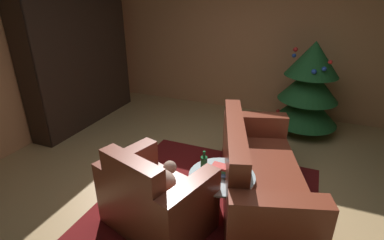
{
  "coord_description": "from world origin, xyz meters",
  "views": [
    {
      "loc": [
        0.86,
        -2.58,
        2.14
      ],
      "look_at": [
        -0.25,
        0.14,
        0.82
      ],
      "focal_mm": 27.65,
      "sensor_mm": 36.0,
      "label": 1
    }
  ],
  "objects_px": {
    "bookshelf_unit": "(86,58)",
    "armchair_red": "(155,199)",
    "book_stack_on_table": "(220,170)",
    "bottle_on_table": "(204,165)",
    "decorated_tree": "(309,87)",
    "couch_red": "(257,176)",
    "coffee_table": "(222,179)"
  },
  "relations": [
    {
      "from": "book_stack_on_table",
      "to": "armchair_red",
      "type": "bearing_deg",
      "value": -137.67
    },
    {
      "from": "couch_red",
      "to": "decorated_tree",
      "type": "height_order",
      "value": "decorated_tree"
    },
    {
      "from": "coffee_table",
      "to": "bottle_on_table",
      "type": "xyz_separation_m",
      "value": [
        -0.18,
        -0.04,
        0.14
      ]
    },
    {
      "from": "bookshelf_unit",
      "to": "book_stack_on_table",
      "type": "bearing_deg",
      "value": -27.82
    },
    {
      "from": "coffee_table",
      "to": "bottle_on_table",
      "type": "bearing_deg",
      "value": -168.03
    },
    {
      "from": "bookshelf_unit",
      "to": "coffee_table",
      "type": "height_order",
      "value": "bookshelf_unit"
    },
    {
      "from": "bookshelf_unit",
      "to": "bottle_on_table",
      "type": "xyz_separation_m",
      "value": [
        2.66,
        -1.53,
        -0.52
      ]
    },
    {
      "from": "bookshelf_unit",
      "to": "armchair_red",
      "type": "relative_size",
      "value": 1.93
    },
    {
      "from": "armchair_red",
      "to": "decorated_tree",
      "type": "relative_size",
      "value": 0.78
    },
    {
      "from": "book_stack_on_table",
      "to": "decorated_tree",
      "type": "relative_size",
      "value": 0.16
    },
    {
      "from": "couch_red",
      "to": "bottle_on_table",
      "type": "distance_m",
      "value": 0.63
    },
    {
      "from": "bookshelf_unit",
      "to": "armchair_red",
      "type": "bearing_deg",
      "value": -39.84
    },
    {
      "from": "bookshelf_unit",
      "to": "armchair_red",
      "type": "distance_m",
      "value": 3.11
    },
    {
      "from": "couch_red",
      "to": "bottle_on_table",
      "type": "height_order",
      "value": "couch_red"
    },
    {
      "from": "bottle_on_table",
      "to": "decorated_tree",
      "type": "bearing_deg",
      "value": 70.01
    },
    {
      "from": "bookshelf_unit",
      "to": "couch_red",
      "type": "bearing_deg",
      "value": -20.67
    },
    {
      "from": "couch_red",
      "to": "bookshelf_unit",
      "type": "bearing_deg",
      "value": 159.33
    },
    {
      "from": "coffee_table",
      "to": "decorated_tree",
      "type": "xyz_separation_m",
      "value": [
        0.67,
        2.29,
        0.35
      ]
    },
    {
      "from": "book_stack_on_table",
      "to": "bottle_on_table",
      "type": "relative_size",
      "value": 0.92
    },
    {
      "from": "coffee_table",
      "to": "bottle_on_table",
      "type": "distance_m",
      "value": 0.23
    },
    {
      "from": "armchair_red",
      "to": "book_stack_on_table",
      "type": "bearing_deg",
      "value": 42.33
    },
    {
      "from": "bookshelf_unit",
      "to": "couch_red",
      "type": "xyz_separation_m",
      "value": [
        3.13,
        -1.18,
        -0.75
      ]
    },
    {
      "from": "armchair_red",
      "to": "couch_red",
      "type": "height_order",
      "value": "couch_red"
    },
    {
      "from": "couch_red",
      "to": "decorated_tree",
      "type": "xyz_separation_m",
      "value": [
        0.37,
        1.98,
        0.44
      ]
    },
    {
      "from": "bookshelf_unit",
      "to": "decorated_tree",
      "type": "height_order",
      "value": "bookshelf_unit"
    },
    {
      "from": "armchair_red",
      "to": "coffee_table",
      "type": "bearing_deg",
      "value": 40.49
    },
    {
      "from": "bottle_on_table",
      "to": "decorated_tree",
      "type": "xyz_separation_m",
      "value": [
        0.85,
        2.33,
        0.21
      ]
    },
    {
      "from": "bookshelf_unit",
      "to": "decorated_tree",
      "type": "distance_m",
      "value": 3.61
    },
    {
      "from": "coffee_table",
      "to": "book_stack_on_table",
      "type": "height_order",
      "value": "book_stack_on_table"
    },
    {
      "from": "couch_red",
      "to": "book_stack_on_table",
      "type": "height_order",
      "value": "couch_red"
    },
    {
      "from": "couch_red",
      "to": "coffee_table",
      "type": "relative_size",
      "value": 3.01
    },
    {
      "from": "couch_red",
      "to": "coffee_table",
      "type": "xyz_separation_m",
      "value": [
        -0.3,
        -0.31,
        0.09
      ]
    }
  ]
}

